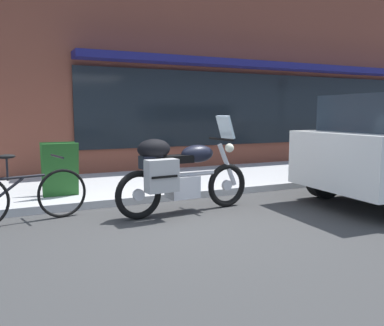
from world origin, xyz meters
TOP-DOWN VIEW (x-y plane):
  - ground_plane at (0.00, 0.00)m, footprint 80.00×80.00m
  - storefront_building at (6.70, 4.30)m, footprint 21.39×0.90m
  - touring_motorcycle at (0.05, 0.44)m, footprint 2.15×0.78m
  - parked_bicycle at (-2.00, 0.86)m, footprint 1.68×0.52m
  - sandwich_board_sign at (-1.39, 1.91)m, footprint 0.55×0.40m

SIDE VIEW (x-z plane):
  - ground_plane at x=0.00m, z-range 0.00..0.00m
  - parked_bicycle at x=-2.00m, z-range -0.09..0.84m
  - sandwich_board_sign at x=-1.39m, z-range 0.12..0.98m
  - touring_motorcycle at x=0.05m, z-range -0.09..1.32m
  - storefront_building at x=6.70m, z-range -0.08..6.77m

